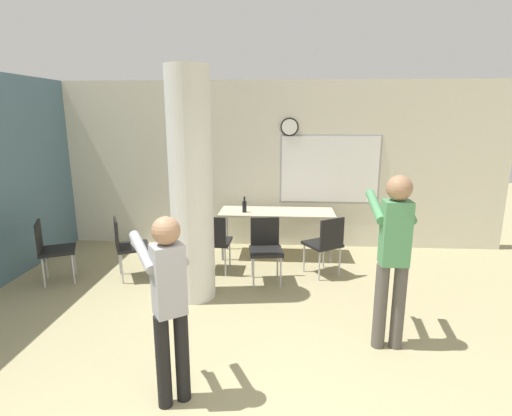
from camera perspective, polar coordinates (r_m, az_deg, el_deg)
wall_back at (r=6.86m, az=1.62°, el=6.09°), size 8.00×0.15×2.80m
support_pillar at (r=4.83m, az=-9.25°, el=2.88°), size 0.52×0.52×2.80m
folding_table at (r=6.38m, az=2.99°, el=-0.90°), size 1.81×0.65×0.75m
bottle_on_table at (r=6.28m, az=-1.67°, el=0.26°), size 0.07×0.07×0.25m
chair_table_right at (r=5.72m, az=9.91°, el=-4.73°), size 0.61×0.61×0.87m
chair_table_front at (r=5.47m, az=1.38°, el=-5.37°), size 0.49×0.49×0.87m
chair_table_left at (r=5.76m, az=-6.02°, el=-4.46°), size 0.46×0.46×0.87m
chair_near_pillar at (r=5.84m, az=-17.91°, el=-4.81°), size 0.59×0.59×0.87m
chair_by_left_wall at (r=6.08m, az=-27.22°, el=-4.94°), size 0.59×0.59×0.87m
person_playing_side at (r=4.01m, az=19.01°, el=-5.55°), size 0.38×0.67×1.72m
person_playing_front at (r=3.17m, az=-12.41°, el=-12.27°), size 0.55×0.62×1.54m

